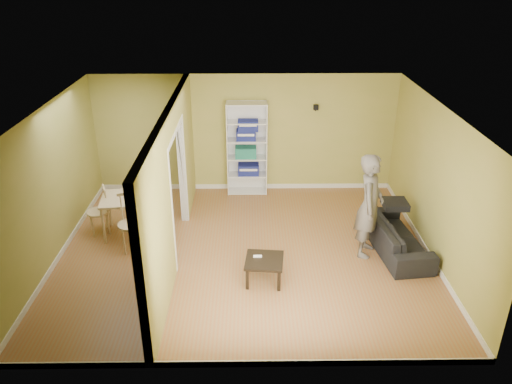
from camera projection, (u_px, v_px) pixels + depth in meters
room_shell at (244, 186)px, 8.34m from camera, size 6.50×6.50×6.50m
partition at (172, 187)px, 8.33m from camera, size 0.22×5.50×2.60m
wall_speaker at (316, 107)px, 10.53m from camera, size 0.10×0.10×0.10m
sofa at (397, 232)px, 8.85m from camera, size 1.98×1.02×0.72m
person at (371, 197)px, 8.44m from camera, size 0.96×0.86×2.18m
bookshelf at (247, 148)px, 10.82m from camera, size 0.86×0.38×2.05m
paper_box_navy_a at (248, 169)px, 10.97m from camera, size 0.45×0.30×0.23m
paper_box_teal at (246, 152)px, 10.80m from camera, size 0.45×0.29×0.23m
paper_box_navy_b at (246, 135)px, 10.63m from camera, size 0.41×0.27×0.21m
paper_box_navy_c at (248, 125)px, 10.54m from camera, size 0.43×0.28×0.22m
coffee_table at (264, 263)px, 7.99m from camera, size 0.60×0.60×0.40m
game_controller at (258, 256)px, 8.02m from camera, size 0.14×0.04×0.03m
dining_table at (134, 201)px, 9.28m from camera, size 1.19×0.80×0.75m
chair_left at (98, 211)px, 9.37m from camera, size 0.55×0.55×0.92m
chair_near at (131, 223)px, 8.80m from camera, size 0.59×0.59×1.05m
chair_far at (147, 195)px, 9.86m from camera, size 0.50×0.50×1.01m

